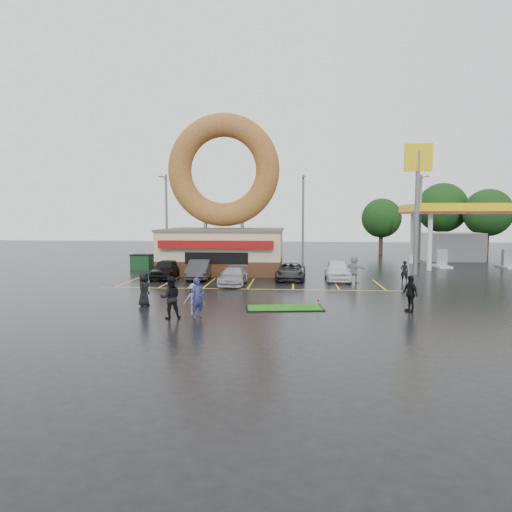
# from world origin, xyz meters

# --- Properties ---
(ground) EXTENTS (120.00, 120.00, 0.00)m
(ground) POSITION_xyz_m (0.00, 0.00, 0.00)
(ground) COLOR black
(ground) RESTS_ON ground
(donut_shop) EXTENTS (10.20, 8.70, 13.50)m
(donut_shop) POSITION_xyz_m (-3.00, 12.97, 4.46)
(donut_shop) COLOR #472B19
(donut_shop) RESTS_ON ground
(gas_station) EXTENTS (12.30, 13.65, 5.90)m
(gas_station) POSITION_xyz_m (20.00, 20.94, 3.70)
(gas_station) COLOR silver
(gas_station) RESTS_ON ground
(shell_sign) EXTENTS (2.20, 0.36, 10.60)m
(shell_sign) POSITION_xyz_m (13.00, 12.00, 7.38)
(shell_sign) COLOR slate
(shell_sign) RESTS_ON ground
(streetlight_left) EXTENTS (0.40, 2.21, 9.00)m
(streetlight_left) POSITION_xyz_m (-10.00, 19.92, 4.78)
(streetlight_left) COLOR slate
(streetlight_left) RESTS_ON ground
(streetlight_mid) EXTENTS (0.40, 2.21, 9.00)m
(streetlight_mid) POSITION_xyz_m (4.00, 20.92, 4.78)
(streetlight_mid) COLOR slate
(streetlight_mid) RESTS_ON ground
(streetlight_right) EXTENTS (0.40, 2.21, 9.00)m
(streetlight_right) POSITION_xyz_m (16.00, 21.92, 4.78)
(streetlight_right) COLOR slate
(streetlight_right) RESTS_ON ground
(tree_far_a) EXTENTS (5.60, 5.60, 8.00)m
(tree_far_a) POSITION_xyz_m (26.00, 30.00, 5.18)
(tree_far_a) COLOR #332114
(tree_far_a) RESTS_ON ground
(tree_far_c) EXTENTS (6.30, 6.30, 9.00)m
(tree_far_c) POSITION_xyz_m (22.00, 34.00, 5.84)
(tree_far_c) COLOR #332114
(tree_far_c) RESTS_ON ground
(tree_far_d) EXTENTS (4.90, 4.90, 7.00)m
(tree_far_d) POSITION_xyz_m (14.00, 32.00, 4.53)
(tree_far_d) COLOR #332114
(tree_far_d) RESTS_ON ground
(car_black) EXTENTS (1.86, 4.37, 1.47)m
(car_black) POSITION_xyz_m (-6.77, 8.00, 0.74)
(car_black) COLOR black
(car_black) RESTS_ON ground
(car_dgrey) EXTENTS (1.77, 4.55, 1.48)m
(car_dgrey) POSITION_xyz_m (-4.13, 7.95, 0.74)
(car_dgrey) COLOR #2C2C2E
(car_dgrey) RESTS_ON ground
(car_silver) EXTENTS (1.83, 4.34, 1.25)m
(car_silver) POSITION_xyz_m (-1.17, 5.28, 0.62)
(car_silver) COLOR #A4A4A9
(car_silver) RESTS_ON ground
(car_grey) EXTENTS (2.34, 4.67, 1.27)m
(car_grey) POSITION_xyz_m (2.83, 8.00, 0.63)
(car_grey) COLOR #2A2A2D
(car_grey) RESTS_ON ground
(car_white) EXTENTS (1.88, 4.55, 1.54)m
(car_white) POSITION_xyz_m (6.31, 8.00, 0.77)
(car_white) COLOR white
(car_white) RESTS_ON ground
(person_blue) EXTENTS (0.81, 0.80, 1.89)m
(person_blue) POSITION_xyz_m (-1.53, -5.13, 0.94)
(person_blue) COLOR navy
(person_blue) RESTS_ON ground
(person_blackjkt) EXTENTS (1.15, 1.02, 1.98)m
(person_blackjkt) POSITION_xyz_m (-2.74, -5.50, 0.99)
(person_blackjkt) COLOR black
(person_blackjkt) RESTS_ON ground
(person_hoodie) EXTENTS (1.05, 0.66, 1.55)m
(person_hoodie) POSITION_xyz_m (-1.81, -4.68, 0.77)
(person_hoodie) COLOR gray
(person_hoodie) RESTS_ON ground
(person_bystander) EXTENTS (0.65, 0.94, 1.83)m
(person_bystander) POSITION_xyz_m (-4.94, -2.73, 0.92)
(person_bystander) COLOR black
(person_bystander) RESTS_ON ground
(person_cameraman) EXTENTS (0.81, 1.17, 1.85)m
(person_cameraman) POSITION_xyz_m (8.83, -3.05, 0.92)
(person_cameraman) COLOR black
(person_cameraman) RESTS_ON ground
(person_walker_near) EXTENTS (1.82, 1.52, 1.96)m
(person_walker_near) POSITION_xyz_m (7.40, 7.09, 0.98)
(person_walker_near) COLOR #9A9A9D
(person_walker_near) RESTS_ON ground
(person_walker_far) EXTENTS (0.60, 0.43, 1.56)m
(person_walker_far) POSITION_xyz_m (11.07, 7.54, 0.78)
(person_walker_far) COLOR black
(person_walker_far) RESTS_ON ground
(dumpster) EXTENTS (1.93, 1.41, 1.30)m
(dumpster) POSITION_xyz_m (-10.50, 13.57, 0.65)
(dumpster) COLOR #163B1F
(dumpster) RESTS_ON ground
(putting_green) EXTENTS (4.17, 2.22, 0.50)m
(putting_green) POSITION_xyz_m (2.54, -2.75, 0.03)
(putting_green) COLOR black
(putting_green) RESTS_ON ground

